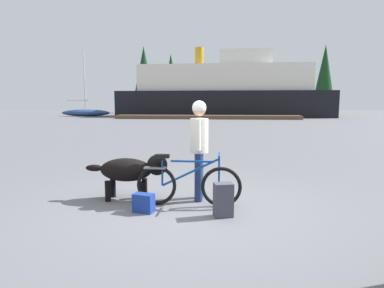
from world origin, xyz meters
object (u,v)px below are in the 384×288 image
(handbag_pannier, at_px, (144,203))
(ferry_boat, at_px, (224,92))
(bicycle, at_px, (188,184))
(backpack, at_px, (223,200))
(sailboat_moored, at_px, (86,112))
(person_cyclist, at_px, (199,140))
(dog, at_px, (131,170))

(handbag_pannier, height_order, ferry_boat, ferry_boat)
(bicycle, xyz_separation_m, ferry_boat, (0.38, 37.53, 2.72))
(backpack, bearing_deg, ferry_boat, 90.32)
(sailboat_moored, bearing_deg, backpack, -63.41)
(handbag_pannier, bearing_deg, bicycle, 30.65)
(sailboat_moored, bearing_deg, bicycle, -63.88)
(bicycle, xyz_separation_m, handbag_pannier, (-0.65, -0.39, -0.22))
(person_cyclist, distance_m, dog, 1.31)
(bicycle, bearing_deg, backpack, -37.46)
(dog, relative_size, handbag_pannier, 4.64)
(person_cyclist, xyz_separation_m, sailboat_moored, (-17.80, 35.59, -0.55))
(bicycle, bearing_deg, ferry_boat, 89.41)
(dog, xyz_separation_m, ferry_boat, (1.42, 37.28, 2.55))
(person_cyclist, distance_m, backpack, 1.25)
(backpack, distance_m, sailboat_moored, 40.74)
(sailboat_moored, bearing_deg, ferry_boat, 4.94)
(sailboat_moored, bearing_deg, handbag_pannier, -64.96)
(person_cyclist, xyz_separation_m, ferry_boat, (0.23, 37.14, 2.03))
(bicycle, bearing_deg, dog, 166.52)
(ferry_boat, bearing_deg, sailboat_moored, -175.06)
(person_cyclist, height_order, sailboat_moored, sailboat_moored)
(dog, bearing_deg, sailboat_moored, 114.94)
(handbag_pannier, bearing_deg, dog, 120.68)
(ferry_boat, distance_m, sailboat_moored, 18.28)
(handbag_pannier, bearing_deg, backpack, -3.22)
(person_cyclist, height_order, ferry_boat, ferry_boat)
(ferry_boat, height_order, sailboat_moored, ferry_boat)
(dog, height_order, handbag_pannier, dog)
(dog, bearing_deg, person_cyclist, 6.59)
(backpack, relative_size, ferry_boat, 0.02)
(backpack, height_order, sailboat_moored, sailboat_moored)
(dog, xyz_separation_m, backpack, (1.63, -0.70, -0.28))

